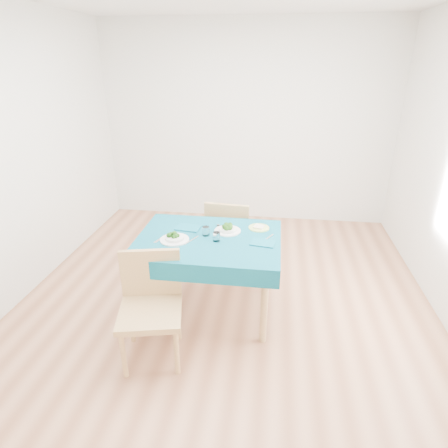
# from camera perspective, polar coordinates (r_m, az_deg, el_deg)

# --- Properties ---
(room_shell) EXTENTS (4.02, 4.52, 2.73)m
(room_shell) POSITION_cam_1_polar(r_m,az_deg,el_deg) (3.15, 0.00, 8.31)
(room_shell) COLOR #90583C
(room_shell) RESTS_ON ground
(table) EXTENTS (1.25, 0.95, 0.76)m
(table) POSITION_cam_1_polar(r_m,az_deg,el_deg) (3.46, -2.27, -7.79)
(table) COLOR #094F64
(table) RESTS_ON ground
(chair_near) EXTENTS (0.57, 0.60, 1.17)m
(chair_near) POSITION_cam_1_polar(r_m,az_deg,el_deg) (2.88, -11.41, -10.54)
(chair_near) COLOR tan
(chair_near) RESTS_ON ground
(chair_far) EXTENTS (0.50, 0.54, 1.15)m
(chair_far) POSITION_cam_1_polar(r_m,az_deg,el_deg) (4.07, 1.03, 0.46)
(chair_far) COLOR tan
(chair_far) RESTS_ON ground
(bowl_near) EXTENTS (0.25, 0.25, 0.08)m
(bowl_near) POSITION_cam_1_polar(r_m,az_deg,el_deg) (3.24, -7.57, -1.86)
(bowl_near) COLOR white
(bowl_near) RESTS_ON table
(bowl_far) EXTENTS (0.24, 0.24, 0.07)m
(bowl_far) POSITION_cam_1_polar(r_m,az_deg,el_deg) (3.38, 0.55, -0.59)
(bowl_far) COLOR white
(bowl_far) RESTS_ON table
(fork_near) EXTENTS (0.08, 0.17, 0.00)m
(fork_near) POSITION_cam_1_polar(r_m,az_deg,el_deg) (3.30, -9.64, -2.25)
(fork_near) COLOR silver
(fork_near) RESTS_ON table
(knife_near) EXTENTS (0.10, 0.19, 0.00)m
(knife_near) POSITION_cam_1_polar(r_m,az_deg,el_deg) (3.24, -4.98, -2.49)
(knife_near) COLOR silver
(knife_near) RESTS_ON table
(fork_far) EXTENTS (0.05, 0.19, 0.00)m
(fork_far) POSITION_cam_1_polar(r_m,az_deg,el_deg) (3.43, -0.92, -0.83)
(fork_far) COLOR silver
(fork_far) RESTS_ON table
(knife_far) EXTENTS (0.12, 0.20, 0.00)m
(knife_far) POSITION_cam_1_polar(r_m,az_deg,el_deg) (3.27, 6.56, -2.25)
(knife_far) COLOR silver
(knife_far) RESTS_ON table
(napkin_near) EXTENTS (0.23, 0.18, 0.01)m
(napkin_near) POSITION_cam_1_polar(r_m,az_deg,el_deg) (3.47, -5.49, -0.58)
(napkin_near) COLOR #0D596E
(napkin_near) RESTS_ON table
(napkin_far) EXTENTS (0.22, 0.17, 0.01)m
(napkin_far) POSITION_cam_1_polar(r_m,az_deg,el_deg) (3.19, 5.93, -2.89)
(napkin_far) COLOR #0D596E
(napkin_far) RESTS_ON table
(tumbler_center) EXTENTS (0.06, 0.06, 0.08)m
(tumbler_center) POSITION_cam_1_polar(r_m,az_deg,el_deg) (3.31, -2.78, -1.09)
(tumbler_center) COLOR white
(tumbler_center) RESTS_ON table
(tumbler_side) EXTENTS (0.06, 0.06, 0.08)m
(tumbler_side) POSITION_cam_1_polar(r_m,az_deg,el_deg) (3.20, -1.15, -1.94)
(tumbler_side) COLOR white
(tumbler_side) RESTS_ON table
(side_plate) EXTENTS (0.19, 0.19, 0.01)m
(side_plate) POSITION_cam_1_polar(r_m,az_deg,el_deg) (3.47, 5.34, -0.57)
(side_plate) COLOR #B4CE64
(side_plate) RESTS_ON table
(bread_slice) EXTENTS (0.11, 0.11, 0.01)m
(bread_slice) POSITION_cam_1_polar(r_m,az_deg,el_deg) (3.47, 5.35, -0.40)
(bread_slice) COLOR beige
(bread_slice) RESTS_ON side_plate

